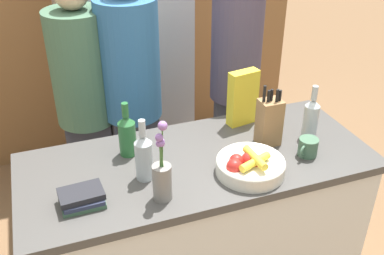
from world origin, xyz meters
name	(u,v)px	position (x,y,z in m)	size (l,w,h in m)	color
kitchen_island	(198,231)	(0.00, 0.00, 0.44)	(1.60, 0.67, 0.88)	silver
refrigerator	(124,51)	(-0.04, 1.34, 0.93)	(0.82, 0.62, 1.86)	#B7B7BC
fruit_bowl	(250,165)	(0.17, -0.17, 0.92)	(0.30, 0.30, 0.11)	silver
knife_block	(269,121)	(0.36, 0.02, 1.00)	(0.10, 0.09, 0.30)	olive
flower_vase	(162,176)	(-0.23, -0.21, 0.99)	(0.08, 0.08, 0.35)	gray
cereal_box	(243,98)	(0.33, 0.24, 1.02)	(0.16, 0.08, 0.29)	yellow
coffee_mug	(308,147)	(0.48, -0.14, 0.92)	(0.11, 0.09, 0.08)	#42664C
book_stack	(82,198)	(-0.54, -0.13, 0.91)	(0.18, 0.14, 0.06)	#3D6047
bottle_oil	(127,134)	(-0.29, 0.15, 0.98)	(0.08, 0.08, 0.26)	#286633
bottle_vinegar	(311,117)	(0.58, 0.00, 0.99)	(0.07, 0.07, 0.27)	#B2BCC1
bottle_wine	(144,156)	(-0.26, -0.05, 0.99)	(0.08, 0.08, 0.28)	#B2BCC1
person_at_sink	(85,100)	(-0.39, 0.76, 0.89)	(0.33, 0.33, 1.58)	#383842
person_in_blue	(132,93)	(-0.14, 0.68, 0.93)	(0.33, 0.33, 1.65)	#383842
person_in_red_tee	(235,71)	(0.46, 0.61, 0.99)	(0.29, 0.29, 1.73)	#383842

